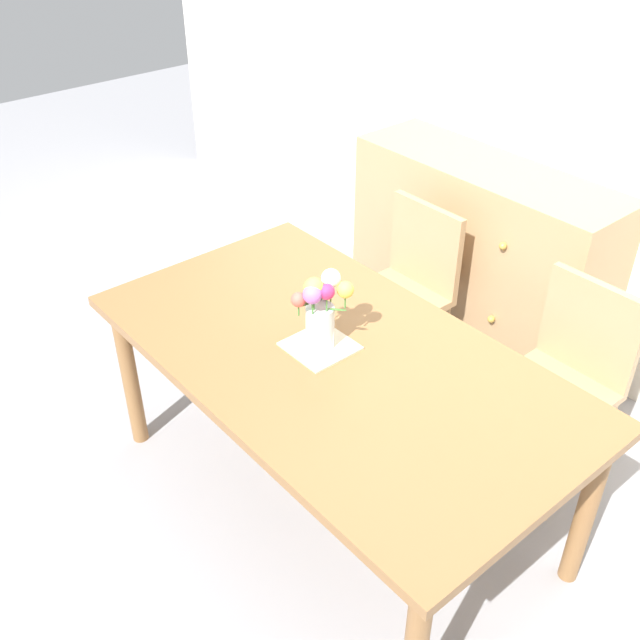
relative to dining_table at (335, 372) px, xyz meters
The scene contains 8 objects.
ground_plane 0.69m from the dining_table, ahead, with size 12.00×12.00×0.00m, color #939399.
back_wall 1.75m from the dining_table, 90.00° to the left, with size 7.00×0.10×2.80m, color silver.
dining_table is the anchor object (origin of this frame).
chair_left 0.98m from the dining_table, 117.71° to the left, with size 0.42×0.42×0.90m.
chair_right 0.98m from the dining_table, 62.29° to the left, with size 0.42×0.42×0.90m.
dresser 1.40m from the dining_table, 107.06° to the left, with size 1.40×0.47×1.00m.
placemat 0.11m from the dining_table, 169.29° to the right, with size 0.23×0.23×0.01m, color beige.
flower_vase 0.26m from the dining_table, behind, with size 0.17×0.21×0.30m.
Camera 1 is at (1.59, -1.42, 2.39)m, focal length 41.47 mm.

